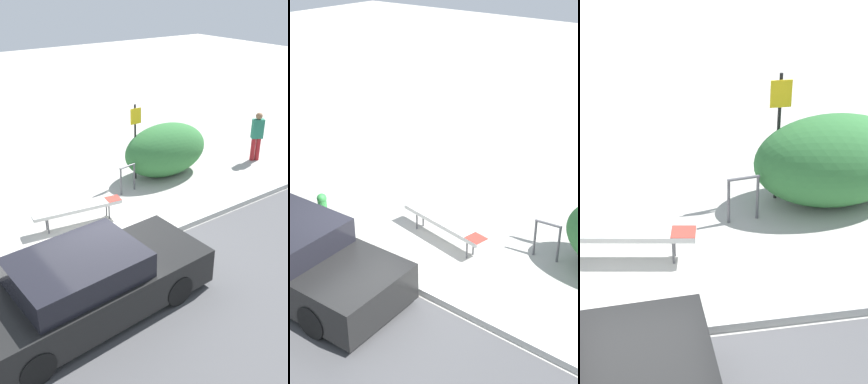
# 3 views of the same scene
# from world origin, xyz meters

# --- Properties ---
(ground_plane) EXTENTS (60.00, 60.00, 0.00)m
(ground_plane) POSITION_xyz_m (0.00, 0.00, 0.00)
(ground_plane) COLOR #ADAAA3
(curb) EXTENTS (60.00, 0.20, 0.13)m
(curb) POSITION_xyz_m (0.00, 0.00, 0.07)
(curb) COLOR #B7B7B2
(curb) RESTS_ON ground_plane
(bench) EXTENTS (2.26, 0.70, 0.51)m
(bench) POSITION_xyz_m (0.19, 1.65, 0.45)
(bench) COLOR #515156
(bench) RESTS_ON ground_plane
(bike_rack) EXTENTS (0.55, 0.12, 0.83)m
(bike_rack) POSITION_xyz_m (2.17, 2.43, 0.50)
(bike_rack) COLOR #515156
(bike_rack) RESTS_ON ground_plane
(fire_hydrant) EXTENTS (0.36, 0.22, 0.77)m
(fire_hydrant) POSITION_xyz_m (-2.39, 0.53, 0.41)
(fire_hydrant) COLOR #338C3F
(fire_hydrant) RESTS_ON ground_plane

